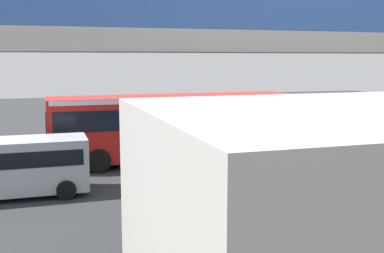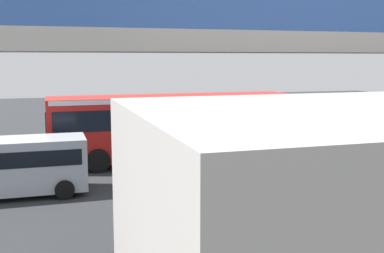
# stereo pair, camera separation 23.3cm
# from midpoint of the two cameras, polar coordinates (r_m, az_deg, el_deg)

# --- Properties ---
(ground) EXTENTS (80.00, 80.00, 0.00)m
(ground) POSITION_cam_midpoint_polar(r_m,az_deg,el_deg) (22.89, -2.95, -4.12)
(ground) COLOR #2D3033
(city_bus) EXTENTS (11.54, 2.85, 3.15)m
(city_bus) POSITION_cam_midpoint_polar(r_m,az_deg,el_deg) (22.46, -1.99, 0.53)
(city_bus) COLOR red
(city_bus) RESTS_ON ground
(parked_van) EXTENTS (4.80, 2.17, 2.05)m
(parked_van) POSITION_cam_midpoint_polar(r_m,az_deg,el_deg) (18.00, -19.96, -4.16)
(parked_van) COLOR #B7BCC6
(parked_van) RESTS_ON ground
(pedestrian) EXTENTS (0.38, 0.38, 1.79)m
(pedestrian) POSITION_cam_midpoint_polar(r_m,az_deg,el_deg) (24.94, -1.72, -1.01)
(pedestrian) COLOR #2D2D38
(pedestrian) RESTS_ON ground
(lane_dash_leftmost) EXTENTS (2.00, 0.20, 0.01)m
(lane_dash_leftmost) POSITION_cam_midpoint_polar(r_m,az_deg,el_deg) (27.79, 7.53, -1.98)
(lane_dash_leftmost) COLOR silver
(lane_dash_leftmost) RESTS_ON ground
(lane_dash_left) EXTENTS (2.00, 0.20, 0.01)m
(lane_dash_left) POSITION_cam_midpoint_polar(r_m,az_deg,el_deg) (26.39, -0.41, -2.44)
(lane_dash_left) COLOR silver
(lane_dash_left) RESTS_ON ground
(lane_dash_centre) EXTENTS (2.00, 0.20, 0.01)m
(lane_dash_centre) POSITION_cam_midpoint_polar(r_m,az_deg,el_deg) (25.56, -9.04, -2.90)
(lane_dash_centre) COLOR silver
(lane_dash_centre) RESTS_ON ground
(lane_dash_right) EXTENTS (2.00, 0.20, 0.01)m
(lane_dash_right) POSITION_cam_midpoint_polar(r_m,az_deg,el_deg) (25.33, -18.05, -3.31)
(lane_dash_right) COLOR silver
(lane_dash_right) RESTS_ON ground
(pedestrian_overpass) EXTENTS (26.38, 2.60, 6.63)m
(pedestrian_overpass) POSITION_cam_midpoint_polar(r_m,az_deg,el_deg) (12.72, 8.29, 8.10)
(pedestrian_overpass) COLOR #B2ADA5
(pedestrian_overpass) RESTS_ON ground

